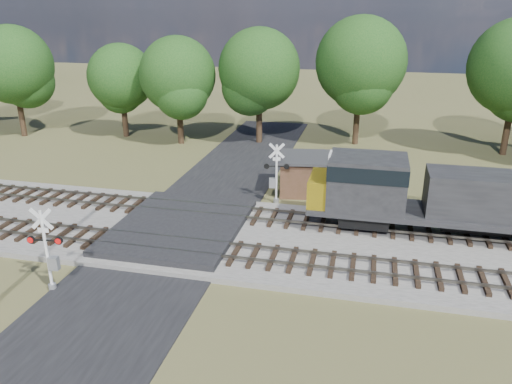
# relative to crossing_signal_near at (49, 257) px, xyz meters

# --- Properties ---
(ground) EXTENTS (160.00, 160.00, 0.00)m
(ground) POSITION_rel_crossing_signal_near_xyz_m (3.41, 6.69, -1.71)
(ground) COLOR brown
(ground) RESTS_ON ground
(ballast_bed) EXTENTS (140.00, 10.00, 0.30)m
(ballast_bed) POSITION_rel_crossing_signal_near_xyz_m (13.41, 7.19, -1.56)
(ballast_bed) COLOR gray
(ballast_bed) RESTS_ON ground
(road) EXTENTS (7.00, 60.00, 0.08)m
(road) POSITION_rel_crossing_signal_near_xyz_m (3.41, 6.69, -1.67)
(road) COLOR black
(road) RESTS_ON ground
(crossing_panel) EXTENTS (7.00, 9.00, 0.62)m
(crossing_panel) POSITION_rel_crossing_signal_near_xyz_m (3.41, 7.19, -1.39)
(crossing_panel) COLOR #262628
(crossing_panel) RESTS_ON ground
(track_near) EXTENTS (140.00, 2.60, 0.33)m
(track_near) POSITION_rel_crossing_signal_near_xyz_m (6.53, 4.69, -1.29)
(track_near) COLOR black
(track_near) RESTS_ON ballast_bed
(track_far) EXTENTS (140.00, 2.60, 0.33)m
(track_far) POSITION_rel_crossing_signal_near_xyz_m (6.53, 9.69, -1.29)
(track_far) COLOR black
(track_far) RESTS_ON ballast_bed
(crossing_signal_near) EXTENTS (1.65, 0.39, 4.10)m
(crossing_signal_near) POSITION_rel_crossing_signal_near_xyz_m (0.00, 0.00, 0.00)
(crossing_signal_near) COLOR silver
(crossing_signal_near) RESTS_ON ground
(crossing_signal_far) EXTENTS (1.65, 0.44, 4.12)m
(crossing_signal_far) POSITION_rel_crossing_signal_near_xyz_m (7.86, 13.02, 0.01)
(crossing_signal_far) COLOR silver
(crossing_signal_far) RESTS_ON ground
(equipment_shed) EXTENTS (4.30, 4.30, 2.59)m
(equipment_shed) POSITION_rel_crossing_signal_near_xyz_m (9.54, 15.64, -0.39)
(equipment_shed) COLOR #45301D
(equipment_shed) RESTS_ON ground
(treeline) EXTENTS (85.60, 12.34, 11.68)m
(treeline) POSITION_rel_crossing_signal_near_xyz_m (9.39, 27.21, 5.27)
(treeline) COLOR black
(treeline) RESTS_ON ground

